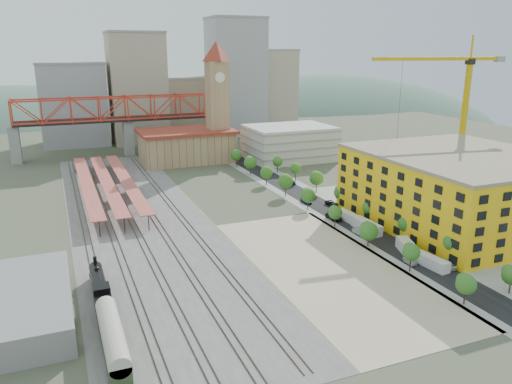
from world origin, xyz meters
name	(u,v)px	position (x,y,z in m)	size (l,w,h in m)	color
ground	(282,220)	(0.00, 0.00, 0.00)	(400.00, 400.00, 0.00)	#474C38
ballast_strip	(137,216)	(-36.00, 17.50, 0.03)	(36.00, 165.00, 0.06)	#605E59
dirt_lot	(328,267)	(-4.00, -31.50, 0.03)	(28.00, 67.00, 0.06)	tan
street_asphalt	(308,199)	(16.00, 15.00, 0.03)	(12.00, 170.00, 0.06)	black
sidewalk_west	(292,200)	(10.50, 15.00, 0.02)	(3.00, 170.00, 0.04)	gray
sidewalk_east	(324,197)	(21.50, 15.00, 0.02)	(3.00, 170.00, 0.04)	gray
construction_pad	(466,221)	(45.00, -20.00, 0.03)	(50.00, 90.00, 0.06)	gray
rail_tracks	(130,217)	(-37.80, 17.50, 0.15)	(26.56, 160.00, 0.18)	#382B23
platform_canopies	(106,181)	(-41.00, 45.00, 3.99)	(16.00, 80.00, 4.12)	#CB5D4E
station_hall	(187,145)	(-5.00, 82.00, 6.67)	(38.00, 24.00, 13.10)	tan
clock_tower	(217,90)	(8.00, 79.99, 28.70)	(12.00, 12.00, 52.00)	tan
parking_garage	(289,143)	(36.00, 70.00, 7.00)	(34.00, 26.00, 14.00)	silver
truss_bridge	(127,112)	(-25.00, 105.00, 18.86)	(94.00, 9.60, 25.60)	gray
construction_building	(461,189)	(42.00, -20.00, 9.41)	(44.60, 50.60, 18.80)	yellow
warehouse	(2,308)	(-66.00, -30.00, 2.50)	(22.00, 32.00, 5.00)	gray
street_trees	(324,208)	(16.00, 5.00, 0.00)	(15.40, 124.40, 8.00)	#2D611D
skyline	(179,93)	(7.47, 142.31, 22.81)	(133.00, 46.00, 60.00)	#9EA0A3
distant_hills	(196,209)	(45.28, 260.00, -79.54)	(647.00, 264.00, 227.00)	#4C6B59
locomotive	(100,289)	(-50.00, -28.30, 2.07)	(2.87, 22.16, 5.54)	black
coach	(113,340)	(-50.00, -47.96, 3.08)	(3.18, 18.47, 5.80)	#22311B
tower_crane	(458,96)	(65.19, 8.55, 30.14)	(45.55, 7.57, 48.84)	gold
site_trailer_a	(430,262)	(16.00, -39.66, 1.21)	(2.32, 8.83, 2.42)	silver
site_trailer_b	(408,249)	(16.00, -32.57, 1.35)	(2.60, 9.90, 2.71)	silver
site_trailer_c	(367,226)	(16.00, -16.35, 1.36)	(2.61, 9.93, 2.72)	silver
site_trailer_d	(348,217)	(16.00, -7.54, 1.18)	(2.27, 8.63, 2.36)	silver
car_0	(410,261)	(13.00, -36.86, 0.65)	(1.54, 3.83, 1.30)	silver
car_1	(360,232)	(13.00, -18.03, 0.80)	(1.70, 4.87, 1.60)	gray
car_2	(334,217)	(13.00, -5.30, 0.78)	(2.59, 5.62, 1.56)	black
car_3	(306,201)	(13.00, 10.81, 0.67)	(1.88, 4.63, 1.34)	#1A2D4C
car_4	(447,264)	(19.00, -41.40, 0.78)	(1.85, 4.60, 1.57)	silver
car_5	(370,224)	(19.00, -13.45, 0.67)	(1.43, 4.09, 1.35)	#A3A2A8
car_6	(332,203)	(19.00, 5.88, 0.69)	(2.28, 4.95, 1.38)	black
car_7	(291,182)	(19.00, 32.96, 0.68)	(1.90, 4.67, 1.35)	navy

